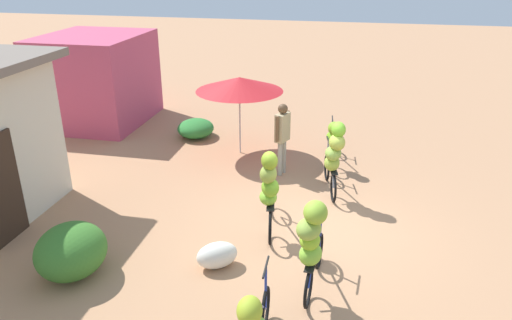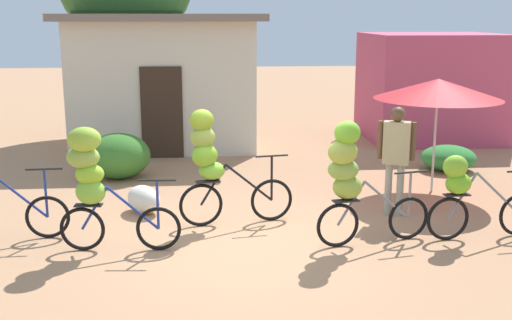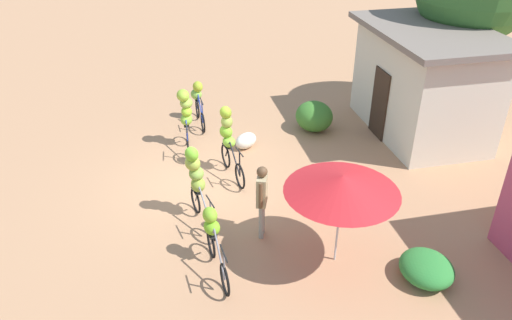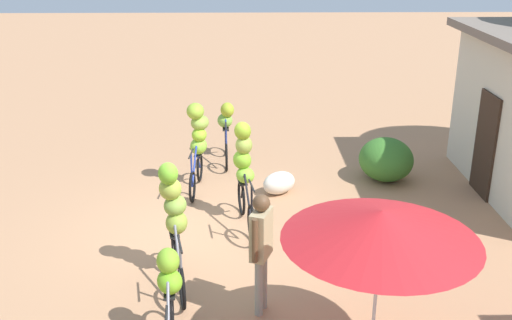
% 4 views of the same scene
% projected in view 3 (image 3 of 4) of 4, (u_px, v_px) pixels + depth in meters
% --- Properties ---
extents(ground_plane, '(60.00, 60.00, 0.00)m').
position_uv_depth(ground_plane, '(205.00, 182.00, 12.64)').
color(ground_plane, tan).
extents(building_low, '(4.64, 3.06, 3.10)m').
position_uv_depth(building_low, '(424.00, 82.00, 14.35)').
color(building_low, beige).
rests_on(building_low, ground).
extents(hedge_bush_front_left, '(1.22, 1.10, 0.88)m').
position_uv_depth(hedge_bush_front_left, '(314.00, 116.00, 14.99)').
color(hedge_bush_front_left, '#397328').
rests_on(hedge_bush_front_left, ground).
extents(hedge_bush_front_right, '(1.10, 1.02, 0.51)m').
position_uv_depth(hedge_bush_front_right, '(427.00, 268.00, 9.56)').
color(hedge_bush_front_right, '#2D7E34').
rests_on(hedge_bush_front_right, ground).
extents(market_umbrella, '(2.20, 2.20, 2.01)m').
position_uv_depth(market_umbrella, '(342.00, 184.00, 9.23)').
color(market_umbrella, beige).
rests_on(market_umbrella, ground).
extents(bicycle_leftmost, '(1.66, 0.42, 1.24)m').
position_uv_depth(bicycle_leftmost, '(198.00, 99.00, 15.39)').
color(bicycle_leftmost, black).
rests_on(bicycle_leftmost, ground).
extents(bicycle_near_pile, '(1.61, 0.48, 1.68)m').
position_uv_depth(bicycle_near_pile, '(186.00, 113.00, 13.81)').
color(bicycle_near_pile, black).
rests_on(bicycle_near_pile, ground).
extents(bicycle_center_loaded, '(1.72, 0.47, 1.75)m').
position_uv_depth(bicycle_center_loaded, '(228.00, 137.00, 12.66)').
color(bicycle_center_loaded, black).
rests_on(bicycle_center_loaded, ground).
extents(bicycle_by_shop, '(1.66, 0.53, 1.74)m').
position_uv_depth(bicycle_by_shop, '(197.00, 179.00, 10.93)').
color(bicycle_by_shop, black).
rests_on(bicycle_by_shop, ground).
extents(bicycle_rightmost, '(1.72, 0.42, 1.22)m').
position_uv_depth(bicycle_rightmost, '(214.00, 236.00, 9.69)').
color(bicycle_rightmost, black).
rests_on(bicycle_rightmost, ground).
extents(produce_sack, '(0.76, 0.83, 0.44)m').
position_uv_depth(produce_sack, '(246.00, 141.00, 14.11)').
color(produce_sack, silver).
rests_on(produce_sack, ground).
extents(person_vendor, '(0.55, 0.33, 1.72)m').
position_uv_depth(person_vendor, '(262.00, 194.00, 10.30)').
color(person_vendor, gray).
rests_on(person_vendor, ground).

